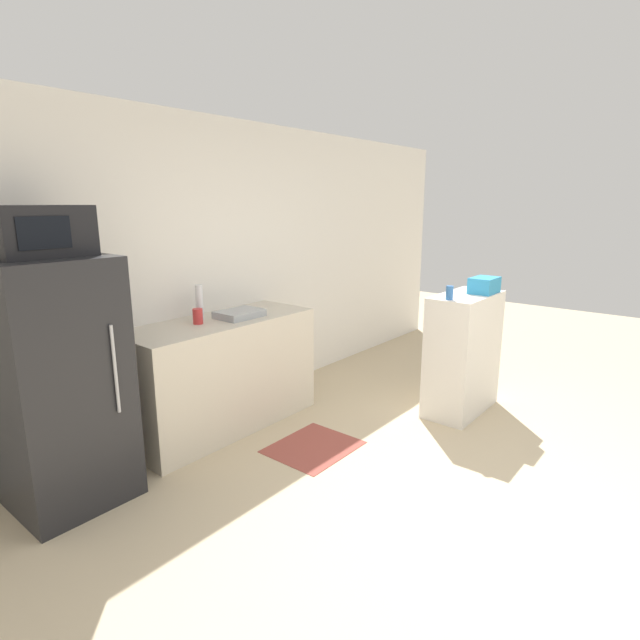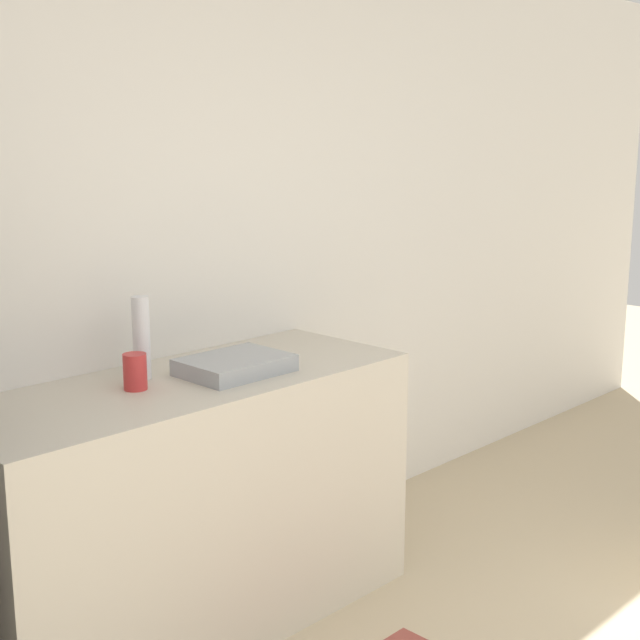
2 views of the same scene
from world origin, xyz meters
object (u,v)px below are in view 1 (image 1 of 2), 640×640
at_px(refrigerator, 61,384).
at_px(bottle_tall, 199,303).
at_px(basket, 484,285).
at_px(bottle_short, 198,316).
at_px(microwave, 41,231).
at_px(jar, 449,293).

relative_size(refrigerator, bottle_tall, 5.38).
xyz_separation_m(refrigerator, basket, (3.09, -1.45, 0.38)).
distance_m(refrigerator, bottle_short, 1.17).
distance_m(microwave, basket, 3.46).
distance_m(basket, jar, 0.50).
xyz_separation_m(microwave, bottle_tall, (1.24, 0.21, -0.64)).
height_order(refrigerator, jar, refrigerator).
bearing_deg(bottle_short, refrigerator, -174.46).
bearing_deg(refrigerator, basket, -25.14).
bearing_deg(bottle_tall, bottle_short, -134.69).
relative_size(bottle_tall, bottle_short, 2.38).
bearing_deg(jar, microwave, 152.68).
bearing_deg(jar, basket, -12.01).
height_order(refrigerator, basket, refrigerator).
distance_m(refrigerator, jar, 2.95).
bearing_deg(refrigerator, jar, -27.35).
bearing_deg(microwave, bottle_tall, 9.57).
distance_m(microwave, bottle_tall, 1.41).
distance_m(bottle_tall, bottle_short, 0.16).
relative_size(microwave, basket, 1.79).
bearing_deg(bottle_short, jar, -44.91).
bearing_deg(microwave, basket, -25.11).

